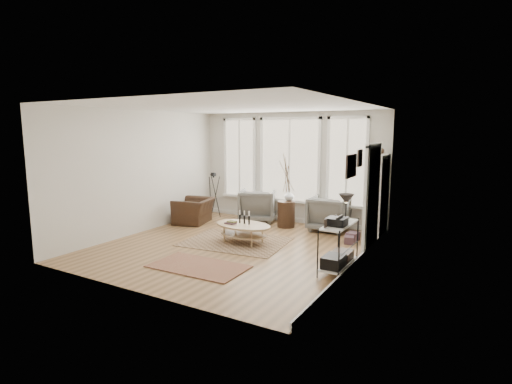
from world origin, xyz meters
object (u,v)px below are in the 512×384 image
Objects in this scene: low_shelf at (339,242)px; coffee_table at (243,228)px; armchair_right at (329,214)px; accent_chair at (194,211)px; armchair_left at (258,205)px; side_table at (286,192)px; bookcase at (378,196)px.

low_shelf is 0.96× the size of coffee_table.
accent_chair is at bearing 13.46° from armchair_right.
armchair_left is (-0.76, 1.99, 0.11)m from coffee_table.
low_shelf is 1.41× the size of armchair_right.
coffee_table is 1.36× the size of accent_chair.
armchair_left is at bearing 167.74° from side_table.
accent_chair is at bearing -168.52° from bookcase.
armchair_right is 3.52m from accent_chair.
armchair_left is (-3.12, 2.62, -0.08)m from low_shelf.
low_shelf is 2.83m from armchair_right.
bookcase reaches higher than armchair_left.
bookcase reaches higher than side_table.
low_shelf is at bearing -91.28° from bookcase.
armchair_left is at bearing -3.59° from armchair_right.
armchair_right is 0.92× the size of accent_chair.
low_shelf is 4.07m from armchair_left.
armchair_right is 0.50× the size of side_table.
low_shelf is 3.27m from side_table.
bookcase is at bearing 172.82° from armchair_right.
side_table reaches higher than armchair_right.
coffee_table is 1.47× the size of armchair_right.
bookcase is 3.22m from armchair_left.
coffee_table is (-2.41, -1.89, -0.63)m from bookcase.
side_table is (0.18, 1.78, 0.57)m from coffee_table.
low_shelf is at bearing 109.97° from armchair_right.
side_table is at bearing -177.27° from bookcase.
bookcase reaches higher than accent_chair.
bookcase is 2.23m from side_table.
armchair_left is 0.51× the size of side_table.
armchair_right reaches higher than coffee_table.
side_table reaches higher than coffee_table.
armchair_left is at bearing 110.94° from coffee_table.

